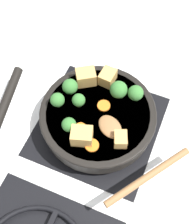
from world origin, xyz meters
The scene contains 17 objects.
ground_plane centered at (0.00, 0.00, 0.00)m, with size 2.40×2.40×0.00m, color white.
front_burner_grate centered at (0.00, 0.00, 0.01)m, with size 0.31×0.31×0.03m.
skillet_pan centered at (0.00, 0.00, 0.06)m, with size 0.41×0.29×0.05m.
wooden_spoon centered at (-0.11, 0.08, 0.09)m, with size 0.23×0.22×0.02m.
tofu_cube_center_large centered at (-0.08, 0.05, 0.09)m, with size 0.04×0.03×0.03m, color tan.
tofu_cube_near_handle centered at (0.01, -0.10, 0.10)m, with size 0.04×0.04×0.04m, color tan.
tofu_cube_east_chunk centered at (0.06, -0.07, 0.10)m, with size 0.05×0.04×0.04m, color tan.
tofu_cube_west_chunk centered at (0.01, 0.08, 0.10)m, with size 0.05×0.04×0.04m, color tan.
broccoli_floret_near_spoon centered at (0.05, 0.00, 0.10)m, with size 0.03×0.03×0.04m.
broccoli_floret_center_top centered at (0.09, -0.03, 0.10)m, with size 0.04×0.04×0.05m.
broccoli_floret_east_rim centered at (0.04, 0.07, 0.10)m, with size 0.03×0.03×0.04m.
broccoli_floret_west_rim centered at (-0.07, -0.07, 0.10)m, with size 0.04×0.04×0.05m.
broccoli_floret_north_edge centered at (-0.03, -0.06, 0.11)m, with size 0.04×0.04×0.05m.
broccoli_floret_south_cluster centered at (0.10, 0.02, 0.10)m, with size 0.04×0.04×0.04m.
carrot_slice_orange_thin centered at (-0.01, -0.02, 0.08)m, with size 0.03×0.03×0.01m, color orange.
carrot_slice_near_center centered at (0.02, 0.06, 0.08)m, with size 0.03×0.03×0.01m, color orange.
carrot_slice_edge_slice centered at (-0.02, 0.09, 0.08)m, with size 0.03×0.03×0.01m, color orange.
Camera 1 is at (-0.15, 0.35, 0.74)m, focal length 50.00 mm.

